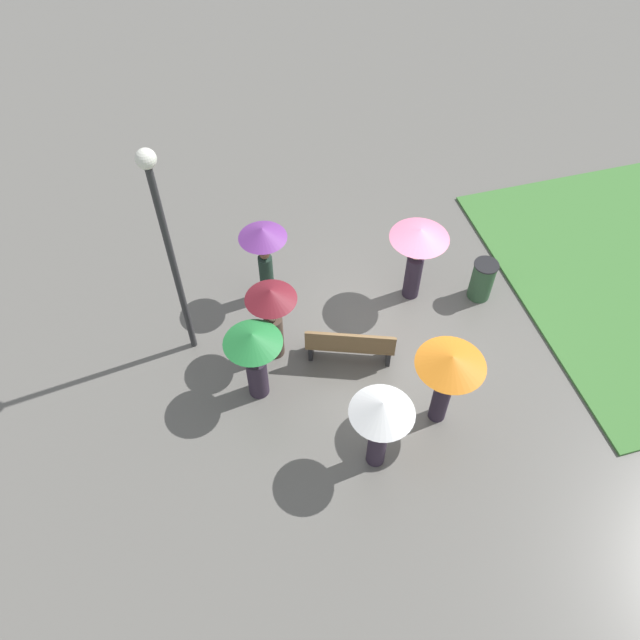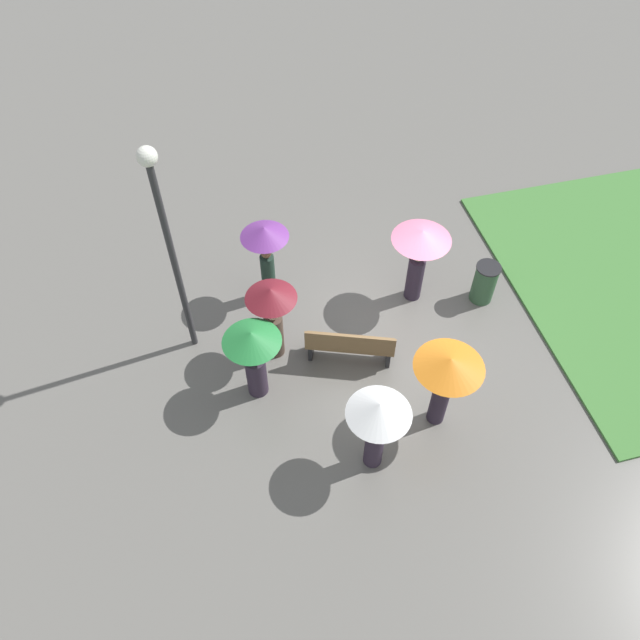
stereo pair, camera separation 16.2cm
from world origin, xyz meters
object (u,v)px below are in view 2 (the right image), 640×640
at_px(crowd_person_green, 253,351).
at_px(crowd_person_maroon, 272,310).
at_px(park_bench, 350,345).
at_px(crowd_person_white, 378,419).
at_px(lamp_post, 167,234).
at_px(crowd_person_pink, 420,249).
at_px(trash_bin, 484,283).
at_px(crowd_person_purple, 266,247).
at_px(crowd_person_orange, 447,374).

bearing_deg(crowd_person_green, crowd_person_maroon, -114.72).
bearing_deg(park_bench, crowd_person_white, 105.25).
distance_m(lamp_post, crowd_person_pink, 4.93).
xyz_separation_m(crowd_person_green, crowd_person_maroon, (-0.50, -0.81, 0.04)).
xyz_separation_m(trash_bin, crowd_person_white, (3.35, 3.05, 0.93)).
distance_m(park_bench, crowd_person_maroon, 1.67).
bearing_deg(park_bench, trash_bin, -144.20).
bearing_deg(park_bench, crowd_person_maroon, -1.85).
distance_m(crowd_person_white, crowd_person_purple, 4.35).
bearing_deg(crowd_person_pink, crowd_person_purple, -160.56).
relative_size(trash_bin, crowd_person_pink, 0.51).
bearing_deg(crowd_person_white, lamp_post, -157.61).
height_order(crowd_person_orange, crowd_person_maroon, crowd_person_orange).
relative_size(crowd_person_orange, crowd_person_white, 1.00).
bearing_deg(lamp_post, crowd_person_purple, -152.64).
bearing_deg(crowd_person_purple, crowd_person_pink, -63.12).
height_order(lamp_post, crowd_person_white, lamp_post).
distance_m(park_bench, lamp_post, 4.00).
relative_size(crowd_person_orange, crowd_person_purple, 0.96).
bearing_deg(crowd_person_maroon, crowd_person_purple, -6.76).
bearing_deg(crowd_person_maroon, crowd_person_green, 148.19).
distance_m(trash_bin, crowd_person_pink, 1.72).
xyz_separation_m(trash_bin, crowd_person_green, (5.02, 1.12, 0.75)).
height_order(park_bench, crowd_person_white, crowd_person_white).
relative_size(crowd_person_green, crowd_person_pink, 0.94).
xyz_separation_m(park_bench, crowd_person_white, (0.20, 2.18, 0.94)).
bearing_deg(trash_bin, crowd_person_green, 12.63).
height_order(trash_bin, crowd_person_pink, crowd_person_pink).
relative_size(lamp_post, crowd_person_purple, 2.42).
bearing_deg(crowd_person_pink, crowd_person_white, -85.49).
relative_size(crowd_person_green, crowd_person_white, 0.95).
bearing_deg(crowd_person_white, crowd_person_orange, 94.65).
bearing_deg(crowd_person_green, crowd_person_purple, -99.30).
bearing_deg(park_bench, crowd_person_orange, 145.87).
relative_size(crowd_person_green, crowd_person_maroon, 0.95).
relative_size(crowd_person_orange, crowd_person_pink, 0.99).
xyz_separation_m(trash_bin, crowd_person_orange, (1.98, 2.52, 0.96)).
distance_m(crowd_person_white, crowd_person_maroon, 2.97).
xyz_separation_m(crowd_person_white, crowd_person_purple, (0.98, -4.24, 0.02)).
height_order(lamp_post, crowd_person_maroon, lamp_post).
bearing_deg(crowd_person_pink, park_bench, -109.74).
xyz_separation_m(trash_bin, crowd_person_purple, (4.33, -1.19, 0.95)).
distance_m(park_bench, crowd_person_green, 2.03).
bearing_deg(crowd_person_white, crowd_person_pink, 134.03).
xyz_separation_m(crowd_person_orange, crowd_person_green, (3.04, -1.39, -0.21)).
bearing_deg(crowd_person_purple, park_bench, -108.83).
height_order(crowd_person_green, crowd_person_white, crowd_person_white).
height_order(crowd_person_green, crowd_person_purple, crowd_person_purple).
relative_size(trash_bin, crowd_person_maroon, 0.51).
height_order(lamp_post, crowd_person_purple, lamp_post).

